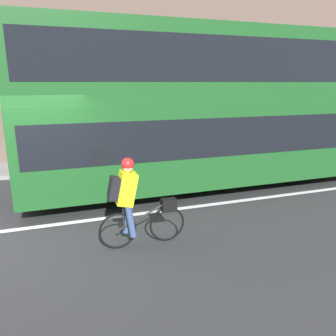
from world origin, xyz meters
TOP-DOWN VIEW (x-y plane):
  - ground_plane at (0.00, 0.00)m, footprint 80.00×80.00m
  - road_center_line at (0.00, 0.15)m, footprint 50.00×0.14m
  - sidewalk_curb at (0.00, 4.73)m, footprint 60.00×1.76m
  - building_facade at (0.00, 5.76)m, footprint 60.00×0.30m
  - bus at (4.42, 1.47)m, footprint 9.25×2.54m
  - cyclist_on_bike at (1.79, -1.20)m, footprint 1.51×0.32m

SIDE VIEW (x-z plane):
  - ground_plane at x=0.00m, z-range 0.00..0.00m
  - road_center_line at x=0.00m, z-range 0.00..0.01m
  - sidewalk_curb at x=0.00m, z-range 0.00..0.12m
  - cyclist_on_bike at x=1.79m, z-range 0.07..1.63m
  - bus at x=4.42m, z-range 0.22..4.18m
  - building_facade at x=0.00m, z-range 0.00..6.86m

